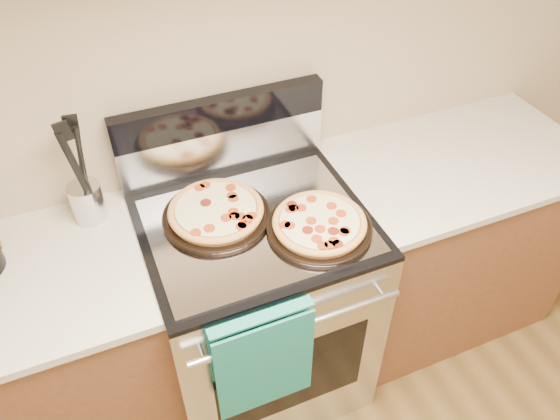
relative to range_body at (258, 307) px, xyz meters
name	(u,v)px	position (x,y,z in m)	size (l,w,h in m)	color
wall_back	(212,57)	(0.00, 0.35, 0.90)	(4.00, 4.00, 0.00)	#C0AB8B
range_body	(258,307)	(0.00, 0.00, 0.00)	(0.76, 0.68, 0.90)	#B7B7BC
oven_window	(292,377)	(0.00, -0.34, 0.00)	(0.56, 0.01, 0.40)	black
cooktop	(254,223)	(0.00, 0.00, 0.46)	(0.76, 0.68, 0.02)	black
backsplash_lower	(223,149)	(0.00, 0.31, 0.56)	(0.76, 0.06, 0.18)	silver
backsplash_upper	(220,113)	(0.00, 0.31, 0.71)	(0.76, 0.06, 0.12)	black
oven_handle	(299,327)	(0.00, -0.38, 0.35)	(0.03, 0.03, 0.70)	silver
dish_towel	(263,359)	(-0.12, -0.38, 0.25)	(0.32, 0.05, 0.42)	#1A8377
foil_sheet	(257,225)	(0.00, -0.03, 0.47)	(0.70, 0.55, 0.01)	gray
cabinet_left	(22,380)	(-0.88, 0.03, -0.01)	(1.00, 0.62, 0.88)	brown
cabinet_right	(440,242)	(0.88, 0.03, -0.01)	(1.00, 0.62, 0.88)	brown
countertop_right	(463,160)	(0.88, 0.03, 0.45)	(1.02, 0.64, 0.03)	beige
pepperoni_pizza_back	(216,212)	(-0.11, 0.06, 0.50)	(0.36, 0.36, 0.05)	#BA7E38
pepperoni_pizza_front	(319,225)	(0.18, -0.13, 0.50)	(0.34, 0.34, 0.05)	#BA7E38
utensil_crock	(88,202)	(-0.50, 0.24, 0.53)	(0.11, 0.11, 0.14)	silver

